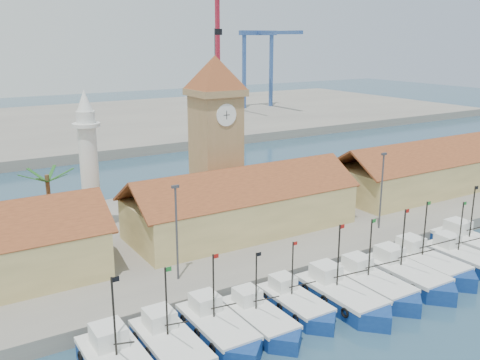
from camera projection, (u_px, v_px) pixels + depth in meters
ground at (364, 314)px, 46.26m from camera, size 400.00×400.00×0.00m
quay at (225, 226)px, 65.77m from camera, size 140.00×32.00×1.50m
terminal at (55, 127)px, 136.31m from camera, size 240.00×80.00×2.00m
boat_1 at (173, 350)px, 39.64m from camera, size 3.59×9.83×7.44m
boat_2 at (219, 331)px, 42.25m from camera, size 3.53×9.66×7.31m
boat_3 at (261, 321)px, 43.75m from camera, size 3.28×8.99×6.81m
boat_4 at (297, 305)px, 46.35m from camera, size 3.21×8.81×6.66m
boat_5 at (344, 298)px, 47.42m from camera, size 3.78×10.34×7.83m
boat_6 at (375, 287)px, 49.61m from camera, size 3.64×9.97×7.54m
boat_7 at (408, 277)px, 51.67m from camera, size 3.76×10.31×7.80m
boat_8 at (429, 265)px, 54.20m from camera, size 3.74×10.25×7.75m
boat_9 at (465, 260)px, 55.76m from camera, size 3.47×9.51×7.20m
boat_10 at (476, 247)px, 58.99m from camera, size 3.84×10.53×7.97m
hall_center at (242, 209)px, 61.65m from camera, size 27.04×10.13×7.61m
hall_right at (428, 173)px, 77.93m from camera, size 31.20×10.13×7.61m
clock_tower at (216, 133)px, 64.51m from camera, size 5.80×5.80×22.70m
minaret at (89, 163)px, 59.10m from camera, size 3.00×3.00×16.30m
palm_tree at (50, 205)px, 55.81m from camera, size 5.60×5.03×8.39m
lamp_posts at (288, 206)px, 54.69m from camera, size 80.70×0.25×9.03m
crane_red_right at (220, 33)px, 147.99m from camera, size 1.00×31.73×40.56m
gantry at (264, 48)px, 160.20m from camera, size 13.00×22.00×23.20m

